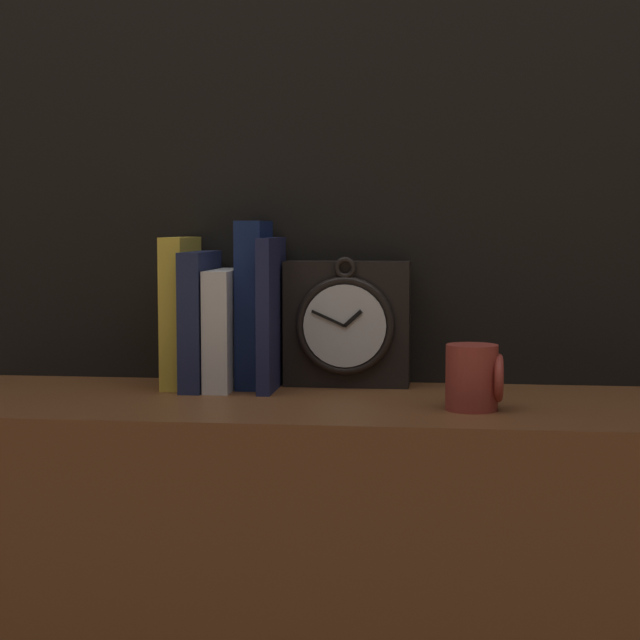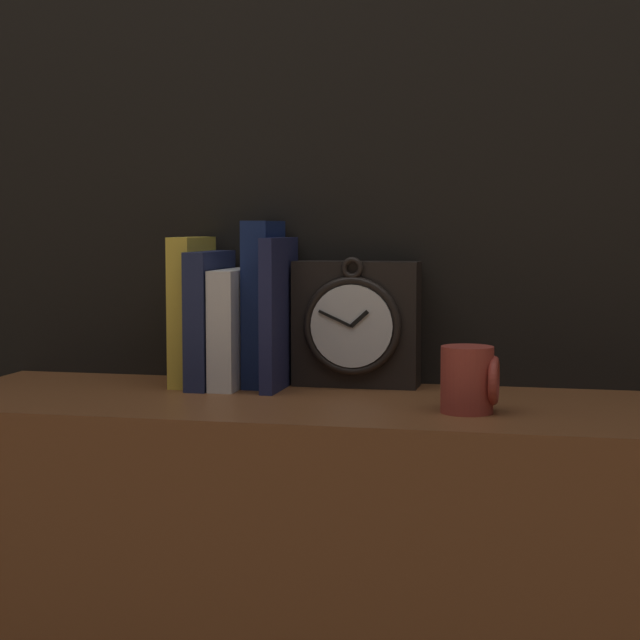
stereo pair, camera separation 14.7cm
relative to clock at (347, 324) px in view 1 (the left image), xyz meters
The scene contains 8 objects.
wall_back 0.45m from the clock, 108.43° to the left, with size 6.00×0.05×2.60m.
clock is the anchor object (origin of this frame).
book_slot0_yellow 0.25m from the clock, behind, with size 0.03×0.13×0.22m.
book_slot1_navy 0.22m from the clock, 168.92° to the right, with size 0.03×0.16×0.20m.
book_slot2_white 0.18m from the clock, 167.27° to the right, with size 0.04×0.15×0.18m.
book_slot3_navy 0.14m from the clock, behind, with size 0.04×0.11×0.25m.
book_slot4_navy 0.12m from the clock, 159.05° to the right, with size 0.02×0.16×0.22m.
mug 0.27m from the clock, 46.00° to the right, with size 0.07×0.07×0.09m.
Camera 1 is at (0.18, -1.45, 1.00)m, focal length 60.00 mm.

